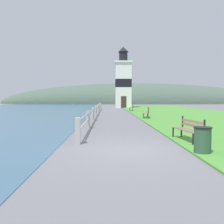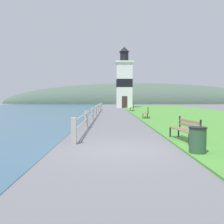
{
  "view_description": "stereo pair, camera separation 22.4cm",
  "coord_description": "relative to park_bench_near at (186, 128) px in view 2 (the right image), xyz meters",
  "views": [
    {
      "loc": [
        -0.68,
        -8.11,
        1.71
      ],
      "look_at": [
        -0.24,
        16.68,
        0.3
      ],
      "focal_mm": 40.0,
      "sensor_mm": 36.0,
      "label": 1
    },
    {
      "loc": [
        -0.46,
        -8.12,
        1.71
      ],
      "look_at": [
        -0.24,
        16.68,
        0.3
      ],
      "focal_mm": 40.0,
      "sensor_mm": 36.0,
      "label": 2
    }
  ],
  "objects": [
    {
      "name": "ground_plane",
      "position": [
        -2.48,
        -1.46,
        -0.54
      ],
      "size": [
        160.0,
        160.0,
        0.0
      ],
      "primitive_type": "plane",
      "color": "slate"
    },
    {
      "name": "lighthouse",
      "position": [
        -0.46,
        33.52,
        3.95
      ],
      "size": [
        3.05,
        3.05,
        10.44
      ],
      "color": "white",
      "rests_on": "ground_plane"
    },
    {
      "name": "park_bench_near",
      "position": [
        0.0,
        0.0,
        0.0
      ],
      "size": [
        0.71,
        1.9,
        0.94
      ],
      "rotation": [
        0.0,
        0.0,
        3.27
      ],
      "color": "#846B51",
      "rests_on": "ground_plane"
    },
    {
      "name": "distant_hillside",
      "position": [
        5.52,
        63.77,
        -0.54
      ],
      "size": [
        80.0,
        16.0,
        12.0
      ],
      "color": "#475B4C",
      "rests_on": "ground_plane"
    },
    {
      "name": "seawall_railing",
      "position": [
        -4.26,
        14.01,
        0.04
      ],
      "size": [
        0.18,
        29.12,
        0.99
      ],
      "color": "#A8A399",
      "rests_on": "ground_plane"
    },
    {
      "name": "trash_bin",
      "position": [
        -0.31,
        -2.2,
        -0.12
      ],
      "size": [
        0.54,
        0.54,
        0.84
      ],
      "color": "#2D5138",
      "rests_on": "ground_plane"
    },
    {
      "name": "park_bench_midway",
      "position": [
        0.09,
        11.06,
        0.0
      ],
      "size": [
        0.73,
        1.98,
        0.94
      ],
      "rotation": [
        0.0,
        0.0,
        3.01
      ],
      "color": "#846B51",
      "rests_on": "ground_plane"
    },
    {
      "name": "park_bench_far",
      "position": [
        -0.03,
        22.46,
        -0.0
      ],
      "size": [
        0.65,
        1.8,
        0.94
      ],
      "rotation": [
        0.0,
        0.0,
        3.04
      ],
      "color": "#846B51",
      "rests_on": "ground_plane"
    },
    {
      "name": "grass_verge",
      "position": [
        5.39,
        16.16,
        -0.51
      ],
      "size": [
        12.0,
        52.83,
        0.06
      ],
      "color": "#4C8E38",
      "rests_on": "ground_plane"
    }
  ]
}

